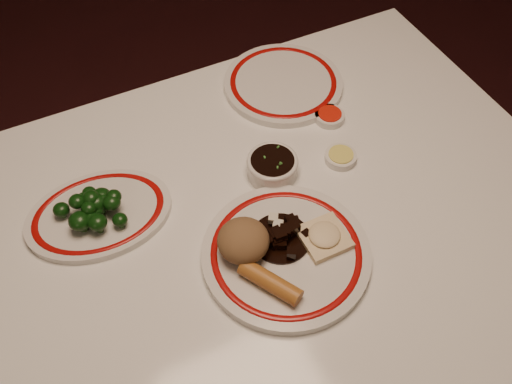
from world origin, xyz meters
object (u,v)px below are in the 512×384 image
object	(u,v)px
dining_table	(264,247)
broccoli_plate	(99,214)
spring_roll	(270,282)
soy_bowl	(272,167)
fried_wonton	(324,236)
main_plate	(286,254)
rice_mound	(243,241)
broccoli_pile	(94,207)
stirfry_heap	(280,236)

from	to	relation	value
dining_table	broccoli_plate	size ratio (longest dim) A/B	4.17
spring_roll	soy_bowl	distance (m)	0.26
fried_wonton	broccoli_plate	distance (m)	0.42
main_plate	rice_mound	bearing A→B (deg)	152.29
broccoli_plate	soy_bowl	bearing A→B (deg)	-8.20
fried_wonton	broccoli_pile	xyz separation A→B (m)	(-0.35, 0.23, 0.01)
main_plate	fried_wonton	bearing A→B (deg)	-5.39
spring_roll	broccoli_pile	xyz separation A→B (m)	(-0.22, 0.27, 0.01)
dining_table	broccoli_plate	xyz separation A→B (m)	(-0.27, 0.14, 0.10)
stirfry_heap	soy_bowl	bearing A→B (deg)	67.71
main_plate	spring_roll	distance (m)	0.08
rice_mound	broccoli_pile	world-z (taller)	rice_mound
main_plate	broccoli_pile	distance (m)	0.36
stirfry_heap	fried_wonton	bearing A→B (deg)	-26.40
broccoli_pile	main_plate	bearing A→B (deg)	-39.28
rice_mound	stirfry_heap	size ratio (longest dim) A/B	0.84
spring_roll	fried_wonton	xyz separation A→B (m)	(0.13, 0.04, -0.01)
stirfry_heap	soy_bowl	distance (m)	0.17
main_plate	spring_roll	world-z (taller)	spring_roll
rice_mound	soy_bowl	world-z (taller)	rice_mound
fried_wonton	broccoli_plate	world-z (taller)	fried_wonton
dining_table	soy_bowl	bearing A→B (deg)	56.11
main_plate	spring_roll	xyz separation A→B (m)	(-0.06, -0.05, 0.02)
dining_table	fried_wonton	distance (m)	0.17
stirfry_heap	broccoli_plate	distance (m)	0.34
soy_bowl	broccoli_plate	bearing A→B (deg)	171.80
spring_roll	stirfry_heap	distance (m)	0.10
main_plate	rice_mound	size ratio (longest dim) A/B	4.26
broccoli_pile	soy_bowl	bearing A→B (deg)	-7.17
main_plate	rice_mound	xyz separation A→B (m)	(-0.07, 0.03, 0.04)
fried_wonton	broccoli_plate	bearing A→B (deg)	145.33
stirfry_heap	soy_bowl	world-z (taller)	stirfry_heap
rice_mound	broccoli_plate	world-z (taller)	rice_mound
main_plate	broccoli_plate	distance (m)	0.36
stirfry_heap	broccoli_pile	xyz separation A→B (m)	(-0.28, 0.20, 0.01)
broccoli_plate	broccoli_pile	size ratio (longest dim) A/B	2.34
stirfry_heap	soy_bowl	xyz separation A→B (m)	(0.06, 0.15, -0.01)
broccoli_pile	soy_bowl	size ratio (longest dim) A/B	1.25
broccoli_plate	spring_roll	bearing A→B (deg)	-52.39
dining_table	rice_mound	xyz separation A→B (m)	(-0.07, -0.05, 0.14)
broccoli_plate	broccoli_pile	distance (m)	0.03
rice_mound	stirfry_heap	world-z (taller)	rice_mound
rice_mound	main_plate	bearing A→B (deg)	-27.71
spring_roll	broccoli_plate	distance (m)	0.35
dining_table	fried_wonton	size ratio (longest dim) A/B	14.98
main_plate	dining_table	bearing A→B (deg)	88.29
fried_wonton	stirfry_heap	distance (m)	0.08
soy_bowl	spring_roll	bearing A→B (deg)	-117.96
dining_table	main_plate	bearing A→B (deg)	-91.71
broccoli_pile	soy_bowl	xyz separation A→B (m)	(0.34, -0.04, -0.02)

